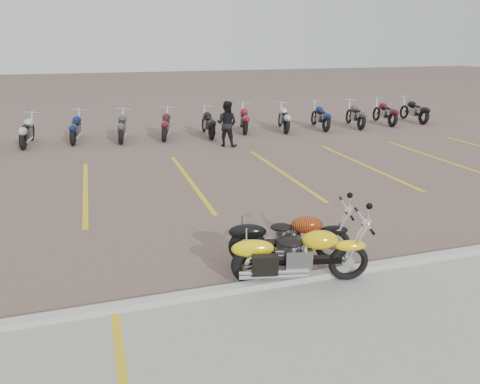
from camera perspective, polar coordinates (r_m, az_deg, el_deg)
The scene contains 7 objects.
ground at distance 9.06m, azimuth -1.00°, elevation -5.56°, with size 100.00×100.00×0.00m, color brown.
curb at distance 7.34m, azimuth 3.53°, elevation -11.10°, with size 60.00×0.18×0.12m, color #ADAAA3.
parking_stripes at distance 12.72m, azimuth -6.13°, elevation 1.39°, with size 38.00×5.50×0.01m, color gold, non-canonical shape.
yellow_cruiser at distance 7.34m, azimuth 6.95°, elevation -7.85°, with size 2.12×0.63×0.89m.
flame_cruiser at distance 7.96m, azimuth 5.72°, elevation -5.78°, with size 2.04×0.67×0.86m.
person_b at distance 16.72m, azimuth -1.62°, elevation 8.32°, with size 0.78×0.61×1.60m, color black.
bg_bike_row at distance 18.87m, azimuth -4.23°, elevation 8.62°, with size 20.69×2.07×1.10m.
Camera 1 is at (-2.34, -7.96, 3.63)m, focal length 35.00 mm.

